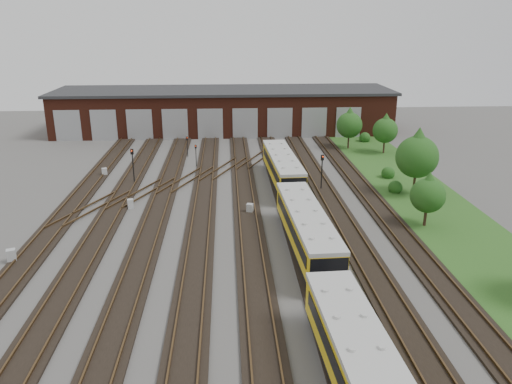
{
  "coord_description": "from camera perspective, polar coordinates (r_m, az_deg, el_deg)",
  "views": [
    {
      "loc": [
        0.31,
        -36.88,
        16.19
      ],
      "look_at": [
        2.78,
        4.3,
        2.0
      ],
      "focal_mm": 35.0,
      "sensor_mm": 36.0,
      "label": 1
    }
  ],
  "objects": [
    {
      "name": "relay_cabinet_4",
      "position": [
        44.13,
        -0.7,
        -1.91
      ],
      "size": [
        0.66,
        0.6,
        0.91
      ],
      "primitive_type": "cube",
      "rotation": [
        0.0,
        0.0,
        -0.32
      ],
      "color": "#ABAEB0",
      "rests_on": "ground"
    },
    {
      "name": "signal_mast_0",
      "position": [
        53.43,
        -13.91,
        3.4
      ],
      "size": [
        0.31,
        0.29,
        3.69
      ],
      "rotation": [
        0.0,
        0.0,
        -0.2
      ],
      "color": "black",
      "rests_on": "ground"
    },
    {
      "name": "grass_verge",
      "position": [
        53.0,
        17.4,
        0.33
      ],
      "size": [
        8.0,
        55.0,
        0.05
      ],
      "primitive_type": "cube",
      "color": "#204F1A",
      "rests_on": "ground"
    },
    {
      "name": "track_network",
      "position": [
        40.78,
        -3.84,
        -4.29
      ],
      "size": [
        30.4,
        70.0,
        0.33
      ],
      "color": "black",
      "rests_on": "ground"
    },
    {
      "name": "signal_mast_2",
      "position": [
        63.17,
        -7.87,
        5.49
      ],
      "size": [
        0.25,
        0.24,
        2.55
      ],
      "rotation": [
        0.0,
        0.0,
        0.34
      ],
      "color": "black",
      "rests_on": "ground"
    },
    {
      "name": "tree_1",
      "position": [
        65.86,
        14.58,
        7.15
      ],
      "size": [
        3.16,
        3.16,
        5.24
      ],
      "color": "#362118",
      "rests_on": "ground"
    },
    {
      "name": "metro_train",
      "position": [
        36.68,
        5.79,
        -4.24
      ],
      "size": [
        3.03,
        45.88,
        2.85
      ],
      "rotation": [
        0.0,
        0.0,
        0.04
      ],
      "color": "black",
      "rests_on": "ground"
    },
    {
      "name": "bush_1",
      "position": [
        56.02,
        14.87,
        2.3
      ],
      "size": [
        1.44,
        1.44,
        1.44
      ],
      "primitive_type": "sphere",
      "color": "#1E4C15",
      "rests_on": "ground"
    },
    {
      "name": "bush_0",
      "position": [
        51.4,
        15.65,
        0.72
      ],
      "size": [
        1.4,
        1.4,
        1.4
      ],
      "primitive_type": "sphere",
      "color": "#1E4C15",
      "rests_on": "ground"
    },
    {
      "name": "relay_cabinet_3",
      "position": [
        65.58,
        1.83,
        5.19
      ],
      "size": [
        0.74,
        0.64,
        1.13
      ],
      "primitive_type": "cube",
      "rotation": [
        0.0,
        0.0,
        -0.12
      ],
      "color": "#ABAEB0",
      "rests_on": "ground"
    },
    {
      "name": "relay_cabinet_0",
      "position": [
        39.36,
        -26.16,
        -6.59
      ],
      "size": [
        0.74,
        0.68,
        1.01
      ],
      "primitive_type": "cube",
      "rotation": [
        0.0,
        0.0,
        0.35
      ],
      "color": "#ABAEB0",
      "rests_on": "ground"
    },
    {
      "name": "tree_2",
      "position": [
        50.25,
        17.98,
        4.38
      ],
      "size": [
        4.06,
        4.06,
        6.72
      ],
      "color": "#362118",
      "rests_on": "ground"
    },
    {
      "name": "bush_2",
      "position": [
        72.35,
        12.34,
        6.25
      ],
      "size": [
        1.57,
        1.57,
        1.57
      ],
      "primitive_type": "sphere",
      "color": "#1E4C15",
      "rests_on": "ground"
    },
    {
      "name": "relay_cabinet_2",
      "position": [
        46.75,
        -14.15,
        -1.31
      ],
      "size": [
        0.62,
        0.56,
        0.87
      ],
      "primitive_type": "cube",
      "rotation": [
        0.0,
        0.0,
        0.27
      ],
      "color": "#ABAEB0",
      "rests_on": "ground"
    },
    {
      "name": "relay_cabinet_1",
      "position": [
        57.29,
        -16.93,
        2.19
      ],
      "size": [
        0.66,
        0.61,
        0.9
      ],
      "primitive_type": "cube",
      "rotation": [
        0.0,
        0.0,
        0.37
      ],
      "color": "#ABAEB0",
      "rests_on": "ground"
    },
    {
      "name": "ground",
      "position": [
        40.28,
        -3.6,
        -4.76
      ],
      "size": [
        120.0,
        120.0,
        0.0
      ],
      "primitive_type": "plane",
      "color": "#494744",
      "rests_on": "ground"
    },
    {
      "name": "maintenance_shed",
      "position": [
        77.95,
        -3.67,
        9.35
      ],
      "size": [
        51.0,
        12.5,
        6.35
      ],
      "color": "#4F1F13",
      "rests_on": "ground"
    },
    {
      "name": "tree_3",
      "position": [
        42.92,
        19.09,
        0.05
      ],
      "size": [
        2.85,
        2.85,
        4.73
      ],
      "color": "#362118",
      "rests_on": "ground"
    },
    {
      "name": "signal_mast_1",
      "position": [
        58.65,
        -6.89,
        4.5
      ],
      "size": [
        0.22,
        0.21,
        2.58
      ],
      "rotation": [
        0.0,
        0.0,
        -0.08
      ],
      "color": "black",
      "rests_on": "ground"
    },
    {
      "name": "signal_mast_3",
      "position": [
        50.07,
        7.55,
        2.76
      ],
      "size": [
        0.32,
        0.3,
        3.67
      ],
      "rotation": [
        0.0,
        0.0,
        0.3
      ],
      "color": "black",
      "rests_on": "ground"
    },
    {
      "name": "tree_0",
      "position": [
        67.27,
        10.64,
        7.86
      ],
      "size": [
        3.37,
        3.37,
        5.59
      ],
      "color": "#362118",
      "rests_on": "ground"
    }
  ]
}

